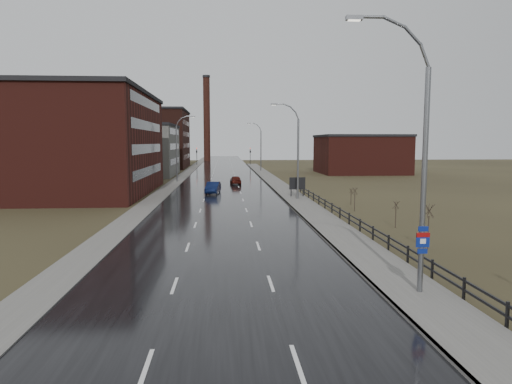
{
  "coord_description": "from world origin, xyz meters",
  "views": [
    {
      "loc": [
        0.09,
        -17.25,
        6.82
      ],
      "look_at": [
        2.55,
        17.73,
        3.0
      ],
      "focal_mm": 32.0,
      "sensor_mm": 36.0,
      "label": 1
    }
  ],
  "objects": [
    {
      "name": "shrub_d",
      "position": [
        13.81,
        17.99,
        1.15
      ],
      "size": [
        0.52,
        0.54,
        2.17
      ],
      "color": "#382D23",
      "rests_on": "ground"
    },
    {
      "name": "shrub_f",
      "position": [
        14.04,
        31.71,
        0.94
      ],
      "size": [
        0.43,
        0.45,
        1.78
      ],
      "color": "#382D23",
      "rests_on": "ground"
    },
    {
      "name": "guardrail",
      "position": [
        10.3,
        18.31,
        0.71
      ],
      "size": [
        0.1,
        53.05,
        1.1
      ],
      "color": "black",
      "rests_on": "ground"
    },
    {
      "name": "streetlight_main",
      "position": [
        8.47,
        2.0,
        6.06
      ],
      "size": [
        3.91,
        0.29,
        12.11
      ],
      "color": "slate",
      "rests_on": "ground"
    },
    {
      "name": "warehouse_far",
      "position": [
        -22.99,
        108.0,
        7.76
      ],
      "size": [
        26.52,
        24.48,
        15.5
      ],
      "color": "#331611",
      "rests_on": "ground"
    },
    {
      "name": "traffic_light_left",
      "position": [
        -8.0,
        120.0,
        4.6
      ],
      "size": [
        0.58,
        2.73,
        5.3
      ],
      "color": "black",
      "rests_on": "ground"
    },
    {
      "name": "shrub_c",
      "position": [
        13.08,
        10.54,
        1.56
      ],
      "size": [
        0.69,
        0.73,
        2.94
      ],
      "color": "#382D23",
      "rests_on": "ground"
    },
    {
      "name": "warehouse_near",
      "position": [
        -20.99,
        45.0,
        6.76
      ],
      "size": [
        22.44,
        28.56,
        13.5
      ],
      "color": "#471914",
      "rests_on": "ground"
    },
    {
      "name": "curb_right",
      "position": [
        7.08,
        35.0,
        0.09
      ],
      "size": [
        0.16,
        180.0,
        0.18
      ],
      "primitive_type": "cube",
      "color": "slate",
      "rests_on": "ground"
    },
    {
      "name": "streetlight_left",
      "position": [
        -7.7,
        62.0,
        5.84
      ],
      "size": [
        3.36,
        0.28,
        11.35
      ],
      "color": "slate",
      "rests_on": "ground"
    },
    {
      "name": "road",
      "position": [
        0.0,
        60.0,
        0.03
      ],
      "size": [
        14.0,
        300.0,
        0.06
      ],
      "primitive_type": "cube",
      "color": "black",
      "rests_on": "ground"
    },
    {
      "name": "streetlight_right_far",
      "position": [
        8.5,
        90.0,
        5.84
      ],
      "size": [
        3.36,
        0.28,
        11.35
      ],
      "color": "slate",
      "rests_on": "ground"
    },
    {
      "name": "traffic_light_right",
      "position": [
        8.0,
        120.0,
        4.6
      ],
      "size": [
        0.58,
        2.73,
        5.3
      ],
      "color": "black",
      "rests_on": "ground"
    },
    {
      "name": "building_right",
      "position": [
        30.3,
        82.0,
        4.26
      ],
      "size": [
        18.36,
        16.32,
        8.5
      ],
      "color": "#471914",
      "rests_on": "ground"
    },
    {
      "name": "smokestack",
      "position": [
        -6.0,
        150.0,
        15.5
      ],
      "size": [
        2.7,
        2.7,
        30.7
      ],
      "color": "#331611",
      "rests_on": "ground"
    },
    {
      "name": "ground",
      "position": [
        0.0,
        0.0,
        0.0
      ],
      "size": [
        320.0,
        320.0,
        0.0
      ],
      "primitive_type": "plane",
      "color": "#2D2819",
      "rests_on": "ground"
    },
    {
      "name": "sidewalk_left",
      "position": [
        -8.2,
        60.0,
        0.06
      ],
      "size": [
        2.4,
        260.0,
        0.12
      ],
      "primitive_type": "cube",
      "color": "#595651",
      "rests_on": "ground"
    },
    {
      "name": "streetlight_right_mid",
      "position": [
        8.5,
        36.0,
        5.84
      ],
      "size": [
        3.36,
        0.28,
        11.35
      ],
      "color": "slate",
      "rests_on": "ground"
    },
    {
      "name": "car_far",
      "position": [
        1.97,
        56.61,
        0.71
      ],
      "size": [
        1.88,
        4.23,
        1.41
      ],
      "primitive_type": "imported",
      "rotation": [
        0.0,
        0.0,
        3.19
      ],
      "color": "#46110B",
      "rests_on": "ground"
    },
    {
      "name": "shrub_e",
      "position": [
        13.02,
        26.83,
        1.27
      ],
      "size": [
        0.57,
        0.6,
        2.39
      ],
      "color": "#382D23",
      "rests_on": "ground"
    },
    {
      "name": "billboard",
      "position": [
        9.1,
        38.2,
        1.71
      ],
      "size": [
        1.98,
        0.17,
        2.55
      ],
      "color": "black",
      "rests_on": "ground"
    },
    {
      "name": "sidewalk_right",
      "position": [
        8.6,
        35.0,
        0.09
      ],
      "size": [
        3.2,
        180.0,
        0.18
      ],
      "primitive_type": "cube",
      "color": "#595651",
      "rests_on": "ground"
    },
    {
      "name": "car_near",
      "position": [
        -1.39,
        43.55,
        0.76
      ],
      "size": [
        2.13,
        4.79,
        1.53
      ],
      "primitive_type": "imported",
      "rotation": [
        0.0,
        0.0,
        -0.11
      ],
      "color": "#0B153B",
      "rests_on": "ground"
    },
    {
      "name": "warehouse_mid",
      "position": [
        -17.99,
        78.0,
        5.26
      ],
      "size": [
        16.32,
        20.4,
        10.5
      ],
      "color": "slate",
      "rests_on": "ground"
    }
  ]
}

